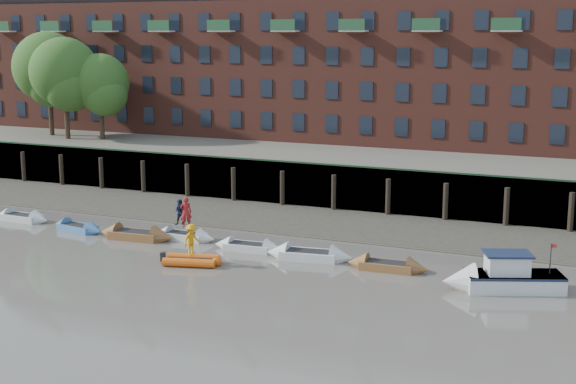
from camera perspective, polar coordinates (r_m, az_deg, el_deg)
The scene contains 19 objects.
ground at distance 39.39m, azimuth -10.71°, elevation -7.41°, with size 220.00×220.00×0.00m, color #645E56.
foreshore at distance 54.60m, azimuth -0.09°, elevation -1.94°, with size 110.00×8.00×0.50m, color #3D382F.
mud_band at distance 51.59m, azimuth -1.60°, elevation -2.73°, with size 110.00×1.60×0.10m, color #4C4336.
river_wall at distance 58.22m, azimuth 1.64°, elevation 0.49°, with size 110.00×1.23×3.30m.
bank_terrace at distance 70.86m, azimuth 5.75°, elevation 2.38°, with size 110.00×28.00×3.20m, color #5E594D.
apartment_terrace at distance 70.97m, azimuth 6.18°, elevation 11.49°, with size 80.60×15.56×20.98m.
tree_cluster at distance 74.71m, azimuth -15.57°, elevation 8.20°, with size 11.76×7.74×9.40m.
rowboat_0 at distance 56.99m, azimuth -18.39°, elevation -1.73°, with size 4.40×1.42×1.27m.
rowboat_1 at distance 53.05m, azimuth -14.73°, elevation -2.48°, with size 4.22×1.82×1.18m.
rowboat_2 at distance 50.22m, azimuth -10.76°, elevation -3.02°, with size 5.08×1.81×1.45m.
rowboat_3 at distance 49.66m, azimuth -7.38°, elevation -3.13°, with size 4.20×1.23×1.22m.
rowboat_4 at distance 46.84m, azimuth -2.83°, elevation -3.92°, with size 4.35×1.56×1.24m.
rowboat_5 at distance 44.98m, azimuth 1.53°, elevation -4.51°, with size 5.11×2.10×1.44m.
rowboat_6 at distance 43.35m, azimuth 7.08°, elevation -5.24°, with size 4.50×1.49×1.29m.
rib_tender at distance 44.30m, azimuth -6.73°, elevation -4.85°, with size 3.26×2.18×0.55m.
motor_launch at distance 40.96m, azimuth 14.47°, elevation -5.93°, with size 6.17×3.98×2.42m.
person_rower_a at distance 49.12m, azimuth -7.27°, elevation -1.43°, with size 0.69×0.45×1.89m, color maroon.
person_rower_b at distance 49.64m, azimuth -7.65°, elevation -1.45°, with size 0.79×0.62×1.63m, color #19233F.
person_rib_crew at distance 44.05m, azimuth -6.88°, elevation -3.39°, with size 1.14×0.66×1.76m, color orange.
Camera 1 is at (21.26, -30.71, 12.49)m, focal length 50.00 mm.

